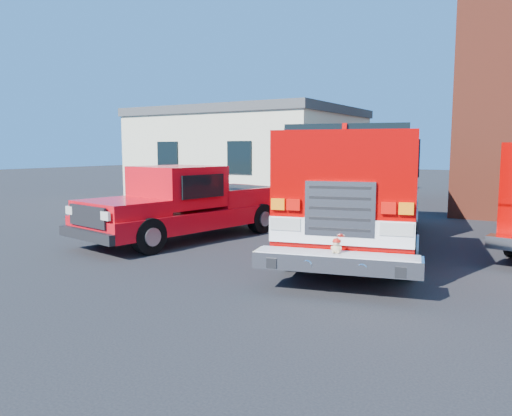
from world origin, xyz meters
The scene contains 4 objects.
ground centered at (0.00, 0.00, 0.00)m, with size 100.00×100.00×0.00m, color black.
side_building centered at (-9.00, 13.00, 2.20)m, with size 10.20×8.20×4.35m.
fire_engine centered at (0.63, 2.97, 1.47)m, with size 4.62×9.52×2.83m.
pickup_truck centered at (-3.69, 1.32, 0.91)m, with size 3.12×6.16×1.92m.
Camera 1 is at (4.68, -8.91, 2.38)m, focal length 35.00 mm.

